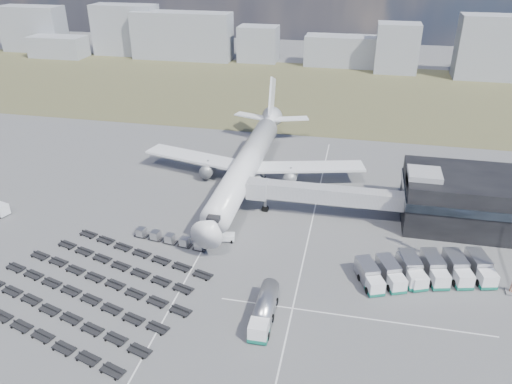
# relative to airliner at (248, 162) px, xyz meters

# --- Properties ---
(ground) EXTENTS (420.00, 420.00, 0.00)m
(ground) POSITION_rel_airliner_xyz_m (0.00, -32.38, -5.29)
(ground) COLOR #565659
(ground) RESTS_ON ground
(grass_strip) EXTENTS (420.00, 90.00, 0.01)m
(grass_strip) POSITION_rel_airliner_xyz_m (0.00, 77.62, -5.29)
(grass_strip) COLOR #4C4C2D
(grass_strip) RESTS_ON ground
(lane_markings) EXTENTS (47.12, 110.00, 0.01)m
(lane_markings) POSITION_rel_airliner_xyz_m (9.77, -29.38, -5.29)
(lane_markings) COLOR silver
(lane_markings) RESTS_ON ground
(terminal) EXTENTS (30.40, 16.40, 11.00)m
(terminal) POSITION_rel_airliner_xyz_m (47.77, -8.41, -0.04)
(terminal) COLOR black
(terminal) RESTS_ON ground
(jet_bridge) EXTENTS (30.30, 3.80, 7.05)m
(jet_bridge) POSITION_rel_airliner_xyz_m (15.90, -11.95, -0.24)
(jet_bridge) COLOR #939399
(jet_bridge) RESTS_ON ground
(airliner) EXTENTS (51.59, 64.53, 17.62)m
(airliner) POSITION_rel_airliner_xyz_m (0.00, 0.00, 0.00)
(airliner) COLOR white
(airliner) RESTS_ON ground
(skyline) EXTENTS (305.82, 26.36, 23.88)m
(skyline) POSITION_rel_airliner_xyz_m (-7.24, 120.31, 4.24)
(skyline) COLOR #90949E
(skyline) RESTS_ON ground
(fuel_tanker) EXTENTS (2.86, 10.88, 3.51)m
(fuel_tanker) POSITION_rel_airliner_xyz_m (12.28, -43.63, -3.54)
(fuel_tanker) COLOR white
(fuel_tanker) RESTS_ON ground
(pushback_tug) EXTENTS (3.38, 2.27, 1.42)m
(pushback_tug) POSITION_rel_airliner_xyz_m (1.39, -24.38, -4.58)
(pushback_tug) COLOR white
(pushback_tug) RESTS_ON ground
(catering_truck) EXTENTS (4.20, 6.16, 2.62)m
(catering_truck) POSITION_rel_airliner_xyz_m (1.37, -0.29, -3.95)
(catering_truck) COLOR white
(catering_truck) RESTS_ON ground
(service_trucks_near) EXTENTS (11.73, 10.42, 2.95)m
(service_trucks_near) POSITION_rel_airliner_xyz_m (30.37, -30.55, -3.69)
(service_trucks_near) COLOR white
(service_trucks_near) RESTS_ON ground
(service_trucks_far) EXTENTS (15.43, 10.80, 3.11)m
(service_trucks_far) POSITION_rel_airliner_xyz_m (39.18, -27.50, -3.60)
(service_trucks_far) COLOR white
(service_trucks_far) RESTS_ON ground
(uld_row) EXTENTS (14.61, 3.84, 1.60)m
(uld_row) POSITION_rel_airliner_xyz_m (-8.38, -27.24, -4.34)
(uld_row) COLOR black
(uld_row) RESTS_ON ground
(baggage_dollies) EXTENTS (37.84, 32.49, 0.77)m
(baggage_dollies) POSITION_rel_airliner_xyz_m (-15.89, -42.75, -4.91)
(baggage_dollies) COLOR black
(baggage_dollies) RESTS_ON ground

